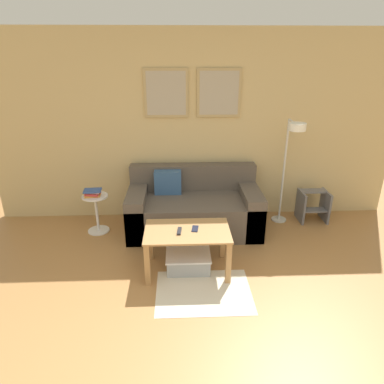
% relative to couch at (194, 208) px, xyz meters
% --- Properties ---
extents(wall_back, '(5.60, 0.09, 2.55)m').
position_rel_couch_xyz_m(wall_back, '(0.04, 0.48, 0.99)').
color(wall_back, tan).
rests_on(wall_back, ground_plane).
extents(area_rug, '(0.95, 0.72, 0.01)m').
position_rel_couch_xyz_m(area_rug, '(0.03, -1.38, -0.29)').
color(area_rug, beige).
rests_on(area_rug, ground_plane).
extents(couch, '(1.73, 0.89, 0.81)m').
position_rel_couch_xyz_m(couch, '(0.00, 0.00, 0.00)').
color(couch, brown).
rests_on(couch, ground_plane).
extents(coffee_table, '(0.91, 0.56, 0.49)m').
position_rel_couch_xyz_m(coffee_table, '(-0.11, -0.98, 0.10)').
color(coffee_table, '#AD7F4C').
rests_on(coffee_table, ground_plane).
extents(storage_bin, '(0.49, 0.43, 0.19)m').
position_rel_couch_xyz_m(storage_bin, '(-0.10, -0.94, -0.20)').
color(storage_bin, '#9EA3A8').
rests_on(storage_bin, ground_plane).
extents(floor_lamp, '(0.21, 0.53, 1.46)m').
position_rel_couch_xyz_m(floor_lamp, '(1.24, -0.03, 0.80)').
color(floor_lamp, silver).
rests_on(floor_lamp, ground_plane).
extents(side_table, '(0.33, 0.33, 0.52)m').
position_rel_couch_xyz_m(side_table, '(-1.29, -0.04, 0.02)').
color(side_table, white).
rests_on(side_table, ground_plane).
extents(book_stack, '(0.23, 0.18, 0.09)m').
position_rel_couch_xyz_m(book_stack, '(-1.31, -0.05, 0.27)').
color(book_stack, '#D18438').
rests_on(book_stack, side_table).
extents(remote_control, '(0.05, 0.15, 0.02)m').
position_rel_couch_xyz_m(remote_control, '(-0.20, -1.01, 0.21)').
color(remote_control, '#232328').
rests_on(remote_control, coffee_table).
extents(cell_phone, '(0.08, 0.15, 0.01)m').
position_rel_couch_xyz_m(cell_phone, '(-0.03, -0.96, 0.20)').
color(cell_phone, '#1E2338').
rests_on(cell_phone, coffee_table).
extents(step_stool, '(0.39, 0.34, 0.44)m').
position_rel_couch_xyz_m(step_stool, '(1.71, 0.16, -0.06)').
color(step_stool, slate).
rests_on(step_stool, ground_plane).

